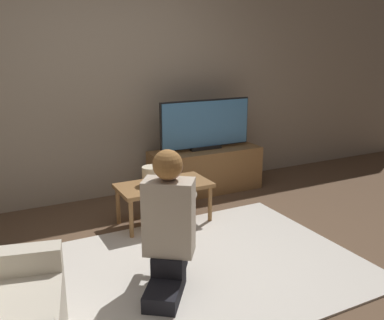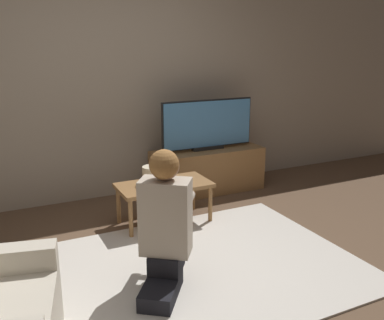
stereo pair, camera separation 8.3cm
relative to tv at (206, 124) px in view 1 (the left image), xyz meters
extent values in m
plane|color=brown|center=(-1.11, -1.56, -0.79)|extent=(10.00, 10.00, 0.00)
cube|color=tan|center=(-1.11, 0.37, 0.51)|extent=(10.00, 0.06, 2.60)
cube|color=silver|center=(-1.11, -1.56, -0.78)|extent=(2.84, 1.82, 0.02)
cube|color=olive|center=(0.00, 0.00, -0.54)|extent=(1.29, 0.44, 0.50)
cube|color=black|center=(0.00, 0.00, -0.27)|extent=(0.38, 0.08, 0.04)
cube|color=black|center=(0.00, 0.00, 0.01)|extent=(1.11, 0.03, 0.54)
cube|color=#4C8CC6|center=(0.00, 0.00, 0.01)|extent=(1.08, 0.04, 0.51)
cube|color=olive|center=(-0.80, -0.63, -0.41)|extent=(0.87, 0.45, 0.04)
cylinder|color=olive|center=(-1.20, -0.82, -0.61)|extent=(0.04, 0.04, 0.36)
cylinder|color=olive|center=(-0.40, -0.82, -0.61)|extent=(0.04, 0.04, 0.36)
cylinder|color=olive|center=(-1.20, -0.45, -0.61)|extent=(0.04, 0.04, 0.36)
cylinder|color=olive|center=(-0.40, -0.45, -0.61)|extent=(0.04, 0.04, 0.36)
cube|color=black|center=(-1.31, -1.81, -0.72)|extent=(0.43, 0.47, 0.11)
cube|color=black|center=(-1.22, -1.67, -0.59)|extent=(0.32, 0.32, 0.14)
cube|color=#C1B29E|center=(-1.22, -1.67, -0.26)|extent=(0.39, 0.36, 0.53)
sphere|color=tan|center=(-1.22, -1.67, 0.11)|extent=(0.20, 0.20, 0.20)
sphere|color=#9E6B38|center=(-1.23, -1.69, 0.12)|extent=(0.20, 0.20, 0.20)
cube|color=black|center=(-1.00, -1.38, -0.23)|extent=(0.13, 0.11, 0.04)
cylinder|color=#C1B29E|center=(-0.99, -1.53, -0.23)|extent=(0.23, 0.28, 0.07)
cylinder|color=#C1B29E|center=(-1.15, -1.41, -0.23)|extent=(0.23, 0.28, 0.07)
cube|color=olive|center=(-0.74, -0.52, -0.32)|extent=(0.11, 0.01, 0.15)
cylinder|color=#4C3823|center=(-0.91, -0.59, -0.36)|extent=(0.10, 0.10, 0.06)
cylinder|color=beige|center=(-0.91, -0.59, -0.28)|extent=(0.18, 0.18, 0.11)
cube|color=black|center=(-0.79, -0.72, -0.38)|extent=(0.04, 0.15, 0.02)
camera|label=1|loc=(-2.32, -4.14, 0.89)|focal=40.00mm
camera|label=2|loc=(-2.24, -4.18, 0.89)|focal=40.00mm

